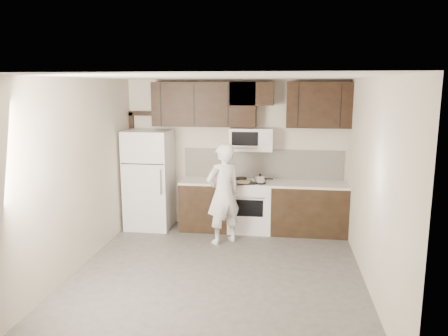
% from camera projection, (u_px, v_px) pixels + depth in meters
% --- Properties ---
extents(floor, '(4.50, 4.50, 0.00)m').
position_uv_depth(floor, '(217.00, 274.00, 6.09)').
color(floor, '#4C4A48').
rests_on(floor, ground).
extents(back_wall, '(4.00, 0.00, 4.00)m').
position_uv_depth(back_wall, '(236.00, 154.00, 8.03)').
color(back_wall, '#BDB2A1').
rests_on(back_wall, ground).
extents(ceiling, '(4.50, 4.50, 0.00)m').
position_uv_depth(ceiling, '(217.00, 77.00, 5.59)').
color(ceiling, white).
rests_on(ceiling, back_wall).
extents(counter_run, '(2.95, 0.64, 0.91)m').
position_uv_depth(counter_run, '(267.00, 207.00, 7.81)').
color(counter_run, black).
rests_on(counter_run, floor).
extents(stove, '(0.76, 0.66, 0.94)m').
position_uv_depth(stove, '(250.00, 206.00, 7.85)').
color(stove, silver).
rests_on(stove, floor).
extents(backsplash, '(2.90, 0.02, 0.54)m').
position_uv_depth(backsplash, '(263.00, 164.00, 7.98)').
color(backsplash, silver).
rests_on(backsplash, counter_run).
extents(upper_cabinets, '(3.48, 0.35, 0.78)m').
position_uv_depth(upper_cabinets, '(247.00, 103.00, 7.65)').
color(upper_cabinets, black).
rests_on(upper_cabinets, back_wall).
extents(microwave, '(0.76, 0.42, 0.40)m').
position_uv_depth(microwave, '(251.00, 139.00, 7.74)').
color(microwave, silver).
rests_on(microwave, upper_cabinets).
extents(refrigerator, '(0.80, 0.76, 1.80)m').
position_uv_depth(refrigerator, '(149.00, 179.00, 7.97)').
color(refrigerator, silver).
rests_on(refrigerator, floor).
extents(door_trim, '(0.50, 0.08, 2.12)m').
position_uv_depth(door_trim, '(135.00, 157.00, 8.27)').
color(door_trim, black).
rests_on(door_trim, floor).
extents(saucepan, '(0.32, 0.19, 0.18)m').
position_uv_depth(saucepan, '(260.00, 179.00, 7.58)').
color(saucepan, silver).
rests_on(saucepan, stove).
extents(baking_tray, '(0.44, 0.38, 0.02)m').
position_uv_depth(baking_tray, '(243.00, 183.00, 7.60)').
color(baking_tray, black).
rests_on(baking_tray, counter_run).
extents(pizza, '(0.32, 0.32, 0.02)m').
position_uv_depth(pizza, '(243.00, 182.00, 7.59)').
color(pizza, beige).
rests_on(pizza, baking_tray).
extents(person, '(0.73, 0.70, 1.68)m').
position_uv_depth(person, '(223.00, 194.00, 7.17)').
color(person, white).
rests_on(person, floor).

